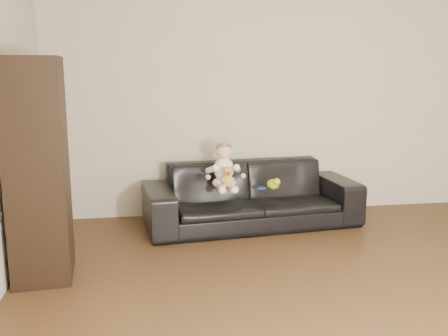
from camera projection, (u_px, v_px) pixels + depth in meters
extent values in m
plane|color=#483019|center=(371.00, 325.00, 3.26)|extent=(5.50, 5.50, 0.00)
plane|color=#BCB29E|center=(271.00, 100.00, 5.67)|extent=(5.00, 0.00, 5.00)
imported|color=black|center=(251.00, 195.00, 5.33)|extent=(2.33, 1.11, 0.66)
cube|color=black|center=(38.00, 170.00, 3.90)|extent=(0.48, 0.63, 1.75)
cube|color=silver|center=(37.00, 120.00, 3.83)|extent=(0.20, 0.26, 0.28)
ellipsoid|color=silver|center=(224.00, 183.00, 5.14)|extent=(0.26, 0.23, 0.13)
ellipsoid|color=white|center=(224.00, 169.00, 5.13)|extent=(0.23, 0.19, 0.25)
sphere|color=beige|center=(224.00, 151.00, 5.08)|extent=(0.18, 0.18, 0.16)
ellipsoid|color=#8C603F|center=(224.00, 148.00, 5.08)|extent=(0.18, 0.18, 0.12)
cylinder|color=silver|center=(222.00, 188.00, 4.99)|extent=(0.09, 0.21, 0.08)
cylinder|color=silver|center=(231.00, 188.00, 5.00)|extent=(0.09, 0.21, 0.08)
sphere|color=white|center=(222.00, 191.00, 4.89)|extent=(0.07, 0.07, 0.07)
sphere|color=white|center=(234.00, 190.00, 4.90)|extent=(0.07, 0.07, 0.07)
cylinder|color=white|center=(212.00, 169.00, 5.05)|extent=(0.08, 0.18, 0.11)
cylinder|color=white|center=(237.00, 168.00, 5.09)|extent=(0.08, 0.18, 0.11)
ellipsoid|color=gold|center=(227.00, 180.00, 4.98)|extent=(0.13, 0.11, 0.13)
sphere|color=gold|center=(228.00, 172.00, 4.95)|extent=(0.10, 0.10, 0.08)
sphere|color=gold|center=(225.00, 168.00, 4.95)|extent=(0.04, 0.04, 0.03)
sphere|color=gold|center=(230.00, 168.00, 4.96)|extent=(0.04, 0.04, 0.03)
sphere|color=#593819|center=(228.00, 173.00, 4.92)|extent=(0.04, 0.04, 0.03)
ellipsoid|color=#9AC617|center=(273.00, 184.00, 5.13)|extent=(0.17, 0.18, 0.10)
sphere|color=red|center=(276.00, 186.00, 5.15)|extent=(0.08, 0.08, 0.07)
cylinder|color=#1635B7|center=(262.00, 188.00, 5.17)|extent=(0.10, 0.10, 0.01)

